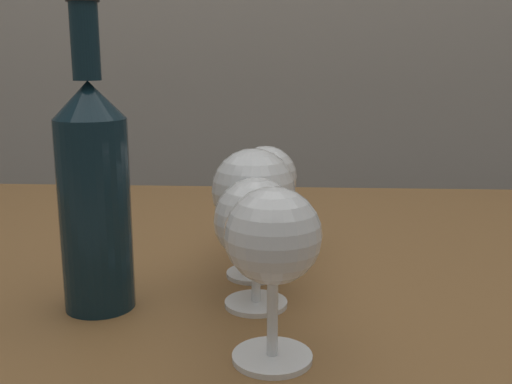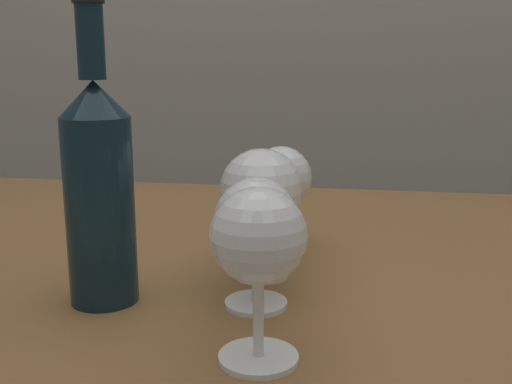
# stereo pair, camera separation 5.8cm
# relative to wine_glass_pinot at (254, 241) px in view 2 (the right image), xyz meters

# --- Properties ---
(dining_table) EXTENTS (1.45, 0.79, 0.74)m
(dining_table) POSITION_rel_wine_glass_pinot_xyz_m (0.00, 0.28, -0.19)
(dining_table) COLOR brown
(dining_table) RESTS_ON ground_plane
(wine_glass_pinot) EXTENTS (0.08, 0.08, 0.14)m
(wine_glass_pinot) POSITION_rel_wine_glass_pinot_xyz_m (0.00, 0.00, 0.00)
(wine_glass_pinot) COLOR white
(wine_glass_pinot) RESTS_ON dining_table
(wine_glass_white) EXTENTS (0.08, 0.08, 0.13)m
(wine_glass_white) POSITION_rel_wine_glass_pinot_xyz_m (-0.02, 0.11, -0.02)
(wine_glass_white) COLOR white
(wine_glass_white) RESTS_ON dining_table
(wine_glass_cabernet) EXTENTS (0.09, 0.09, 0.15)m
(wine_glass_cabernet) POSITION_rel_wine_glass_pinot_xyz_m (-0.02, 0.19, -0.01)
(wine_glass_cabernet) COLOR white
(wine_glass_cabernet) RESTS_ON dining_table
(wine_glass_rose) EXTENTS (0.08, 0.08, 0.13)m
(wine_glass_rose) POSITION_rel_wine_glass_pinot_xyz_m (-0.01, 0.29, -0.01)
(wine_glass_rose) COLOR white
(wine_glass_rose) RESTS_ON dining_table
(wine_bottle) EXTENTS (0.07, 0.07, 0.30)m
(wine_bottle) POSITION_rel_wine_glass_pinot_xyz_m (-0.17, 0.10, 0.02)
(wine_bottle) COLOR #0F232D
(wine_bottle) RESTS_ON dining_table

